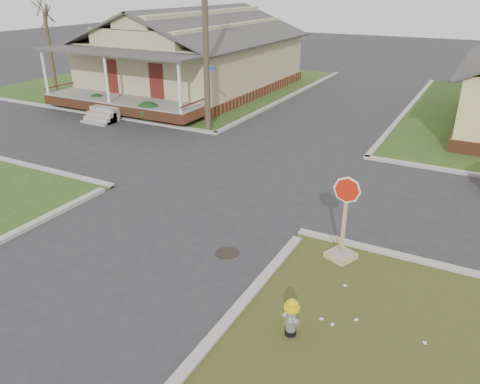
% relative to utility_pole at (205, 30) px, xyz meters
% --- Properties ---
extents(ground, '(120.00, 120.00, 0.00)m').
position_rel_utility_pole_xyz_m(ground, '(4.20, -8.90, -4.66)').
color(ground, '#2B2B2E').
rests_on(ground, ground).
extents(verge_far_left, '(19.00, 19.00, 0.05)m').
position_rel_utility_pole_xyz_m(verge_far_left, '(-8.80, 9.10, -4.64)').
color(verge_far_left, '#2C4819').
rests_on(verge_far_left, ground).
extents(curbs, '(80.00, 40.00, 0.12)m').
position_rel_utility_pole_xyz_m(curbs, '(4.20, -3.90, -4.66)').
color(curbs, '#A6A196').
rests_on(curbs, ground).
extents(manhole, '(0.64, 0.64, 0.01)m').
position_rel_utility_pole_xyz_m(manhole, '(6.40, -9.40, -4.66)').
color(manhole, black).
rests_on(manhole, ground).
extents(corner_house, '(10.10, 15.50, 5.30)m').
position_rel_utility_pole_xyz_m(corner_house, '(-5.80, 7.78, -2.38)').
color(corner_house, brown).
rests_on(corner_house, ground).
extents(utility_pole, '(1.80, 0.28, 9.00)m').
position_rel_utility_pole_xyz_m(utility_pole, '(0.00, 0.00, 0.00)').
color(utility_pole, '#413625').
rests_on(utility_pole, ground).
extents(tree_far_left, '(0.22, 0.22, 4.90)m').
position_rel_utility_pole_xyz_m(tree_far_left, '(-13.80, 3.10, -2.16)').
color(tree_far_left, '#413625').
rests_on(tree_far_left, verge_far_left).
extents(fire_hydrant, '(0.32, 0.32, 0.86)m').
position_rel_utility_pole_xyz_m(fire_hydrant, '(9.11, -11.58, -4.14)').
color(fire_hydrant, black).
rests_on(fire_hydrant, ground).
extents(stop_sign, '(0.64, 0.63, 2.27)m').
position_rel_utility_pole_xyz_m(stop_sign, '(9.14, -8.29, -4.12)').
color(stop_sign, tan).
rests_on(stop_sign, ground).
extents(hedge_left, '(1.27, 1.04, 0.97)m').
position_rel_utility_pole_xyz_m(hedge_left, '(-7.54, 0.44, -4.13)').
color(hedge_left, '#143716').
rests_on(hedge_left, verge_far_left).
extents(hedge_right, '(1.38, 1.13, 1.05)m').
position_rel_utility_pole_xyz_m(hedge_right, '(-3.53, -0.08, -4.08)').
color(hedge_right, '#143716').
rests_on(hedge_right, verge_far_left).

